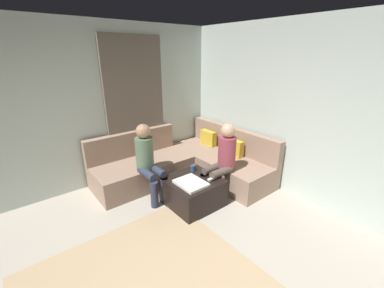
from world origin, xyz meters
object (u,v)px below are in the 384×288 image
(sectional_couch, at_px, (187,163))
(game_remote, at_px, (212,179))
(person_on_couch_side, at_px, (148,159))
(ottoman, at_px, (193,191))
(coffee_mug, at_px, (193,168))
(person_on_couch_back, at_px, (222,158))

(sectional_couch, xyz_separation_m, game_remote, (0.93, -0.25, 0.15))
(game_remote, xyz_separation_m, person_on_couch_side, (-0.78, -0.64, 0.23))
(ottoman, height_order, person_on_couch_side, person_on_couch_side)
(sectional_couch, distance_m, coffee_mug, 0.63)
(sectional_couch, relative_size, person_on_couch_side, 2.12)
(coffee_mug, bearing_deg, game_remote, 5.71)
(person_on_couch_side, bearing_deg, coffee_mug, 147.57)
(sectional_couch, distance_m, game_remote, 0.97)
(game_remote, bearing_deg, coffee_mug, -174.29)
(coffee_mug, relative_size, person_on_couch_side, 0.08)
(coffee_mug, distance_m, game_remote, 0.40)
(game_remote, bearing_deg, person_on_couch_side, -140.76)
(sectional_couch, distance_m, ottoman, 0.88)
(coffee_mug, xyz_separation_m, game_remote, (0.40, 0.04, -0.04))
(person_on_couch_back, bearing_deg, sectional_couch, 3.78)
(ottoman, distance_m, coffee_mug, 0.38)
(sectional_couch, distance_m, person_on_couch_side, 0.97)
(coffee_mug, height_order, game_remote, coffee_mug)
(ottoman, distance_m, person_on_couch_side, 0.86)
(person_on_couch_back, bearing_deg, person_on_couch_side, 53.75)
(ottoman, bearing_deg, game_remote, 50.71)
(ottoman, height_order, coffee_mug, coffee_mug)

